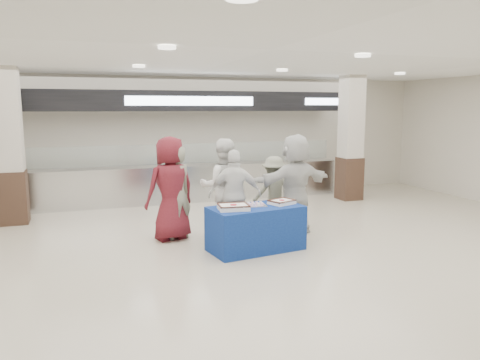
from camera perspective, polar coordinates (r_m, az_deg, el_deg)
name	(u,v)px	position (r m, az deg, el deg)	size (l,w,h in m)	color
ground	(270,266)	(7.26, 3.65, -10.39)	(14.00, 14.00, 0.00)	beige
serving_line	(189,156)	(12.08, -6.20, 2.92)	(8.70, 0.85, 2.80)	silver
column_left	(10,150)	(10.64, -26.24, 3.29)	(0.55, 0.55, 3.20)	#322016
column_right	(351,141)	(12.48, 13.33, 4.64)	(0.55, 0.55, 3.20)	#322016
display_table	(256,228)	(7.92, 1.93, -5.90)	(1.55, 0.78, 0.75)	navy
sheet_cake_left	(233,207)	(7.58, -0.81, -3.26)	(0.52, 0.43, 0.10)	white
sheet_cake_right	(282,202)	(8.05, 5.11, -2.63)	(0.49, 0.44, 0.09)	white
cupcake_tray	(255,204)	(7.87, 1.90, -2.97)	(0.39, 0.31, 0.06)	silver
civilian_maroon	(171,188)	(8.52, -8.47, -1.03)	(0.92, 0.60, 1.89)	maroon
soldier_a	(176,193)	(8.55, -7.75, -1.56)	(0.63, 0.41, 1.72)	slate
chef_tall	(223,187)	(8.86, -2.10, -0.80)	(0.88, 0.69, 1.82)	white
chef_short	(235,195)	(8.49, -0.62, -1.81)	(0.96, 0.40, 1.64)	white
soldier_b	(274,192)	(9.42, 4.18, -1.44)	(0.92, 0.53, 1.43)	slate
civilian_white	(295,184)	(8.93, 6.72, -0.49)	(1.77, 0.56, 1.90)	silver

